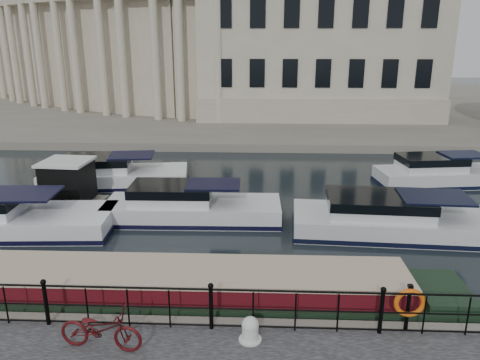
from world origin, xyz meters
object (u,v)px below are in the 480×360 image
mooring_bollard (250,329)px  life_ring_post (409,303)px  bicycle (101,329)px  harbour_hut (68,186)px  narrowboat (166,296)px

mooring_bollard → life_ring_post: (3.72, 0.50, 0.47)m
bicycle → life_ring_post: size_ratio=1.59×
bicycle → harbour_hut: size_ratio=0.66×
harbour_hut → mooring_bollard: bearing=-46.8°
mooring_bollard → harbour_hut: size_ratio=0.21×
bicycle → harbour_hut: bearing=32.2°
harbour_hut → bicycle: bearing=-60.9°
narrowboat → harbour_hut: size_ratio=5.72×
mooring_bollard → narrowboat: bearing=138.4°
narrowboat → harbour_hut: 9.99m
narrowboat → bicycle: bearing=-109.8°
bicycle → harbour_hut: 11.73m
narrowboat → harbour_hut: harbour_hut is taller
narrowboat → harbour_hut: bearing=126.1°
bicycle → narrowboat: size_ratio=0.12×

